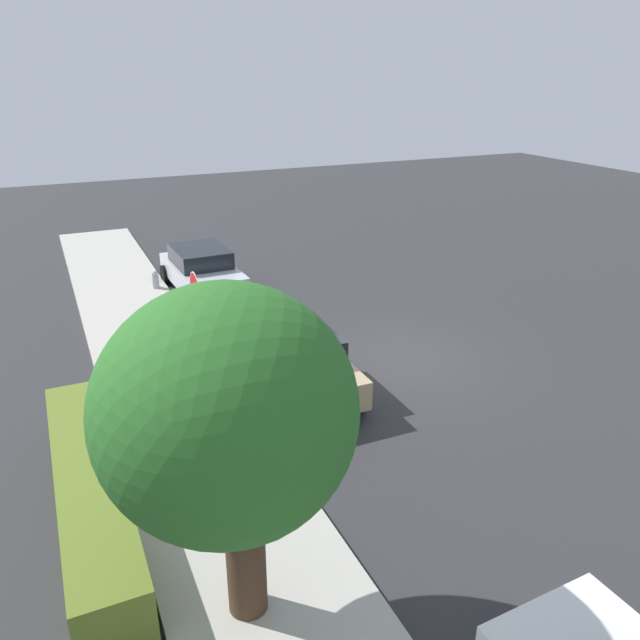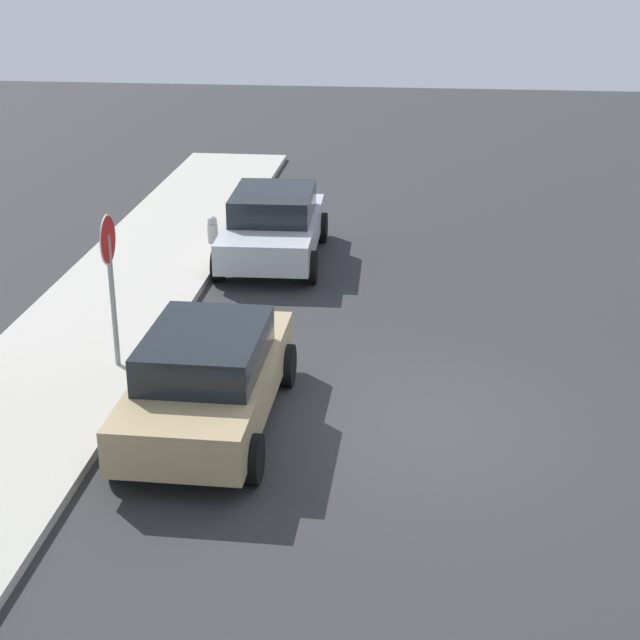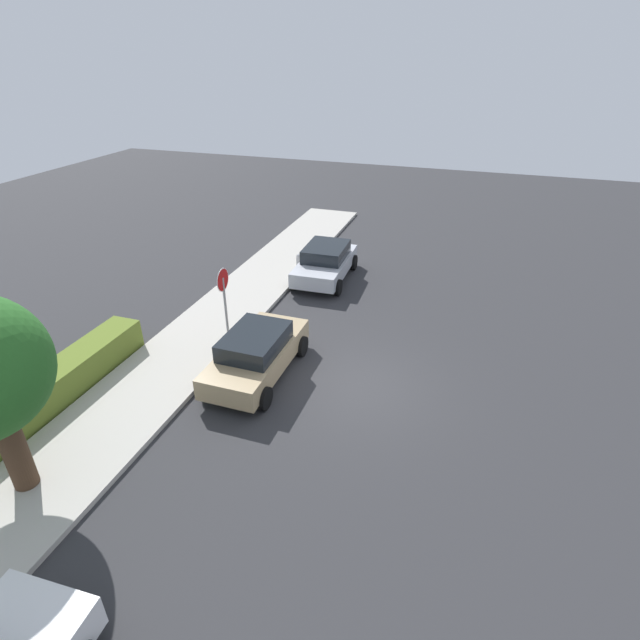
# 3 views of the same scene
# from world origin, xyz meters

# --- Properties ---
(ground_plane) EXTENTS (60.00, 60.00, 0.00)m
(ground_plane) POSITION_xyz_m (0.00, 0.00, 0.00)
(ground_plane) COLOR #2D2D30
(sidewalk_curb) EXTENTS (32.00, 2.79, 0.14)m
(sidewalk_curb) POSITION_xyz_m (0.00, 5.54, 0.07)
(sidewalk_curb) COLOR #B2ADA3
(sidewalk_curb) RESTS_ON ground_plane
(stop_sign) EXTENTS (0.75, 0.08, 2.52)m
(stop_sign) POSITION_xyz_m (1.19, 4.65, 1.73)
(stop_sign) COLOR gray
(stop_sign) RESTS_ON ground_plane
(parked_car_tan) EXTENTS (4.10, 1.97, 1.43)m
(parked_car_tan) POSITION_xyz_m (-0.36, 2.88, 0.74)
(parked_car_tan) COLOR tan
(parked_car_tan) RESTS_ON ground_plane
(parked_car_silver) EXTENTS (3.98, 2.12, 1.42)m
(parked_car_silver) POSITION_xyz_m (6.89, 3.12, 0.74)
(parked_car_silver) COLOR silver
(parked_car_silver) RESTS_ON ground_plane
(fire_hydrant) EXTENTS (0.30, 0.22, 0.72)m
(fire_hydrant) POSITION_xyz_m (7.46, 4.51, 0.36)
(fire_hydrant) COLOR #A5A5A8
(fire_hydrant) RESTS_ON ground_plane
(front_yard_hedge) EXTENTS (5.91, 0.98, 0.97)m
(front_yard_hedge) POSITION_xyz_m (-3.06, 7.50, 0.49)
(front_yard_hedge) COLOR olive
(front_yard_hedge) RESTS_ON ground_plane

